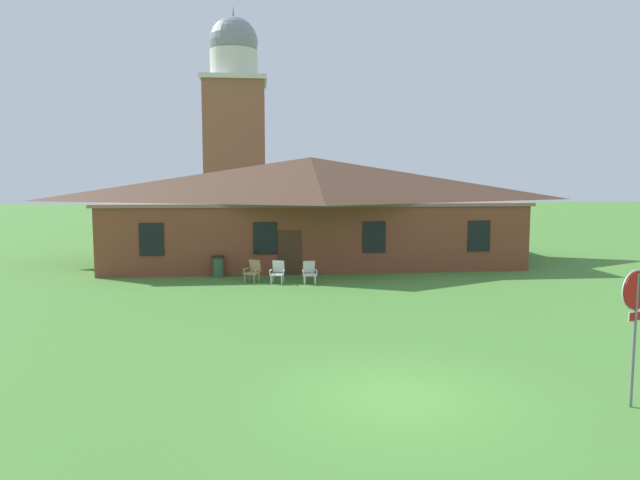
% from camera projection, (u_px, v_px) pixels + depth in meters
% --- Properties ---
extents(ground_plane, '(200.00, 200.00, 0.00)m').
position_uv_depth(ground_plane, '(400.00, 397.00, 11.96)').
color(ground_plane, '#477F33').
extents(brick_building, '(21.60, 10.40, 5.73)m').
position_uv_depth(brick_building, '(311.00, 208.00, 32.18)').
color(brick_building, brown).
rests_on(brick_building, ground).
extents(dome_tower, '(5.18, 5.18, 18.32)m').
position_uv_depth(dome_tower, '(235.00, 132.00, 47.04)').
color(dome_tower, '#93563D').
rests_on(dome_tower, ground).
extents(stop_sign, '(0.77, 0.30, 2.75)m').
position_uv_depth(stop_sign, '(636.00, 310.00, 11.27)').
color(stop_sign, slate).
rests_on(stop_sign, ground).
extents(lawn_chair_by_porch, '(0.82, 0.85, 0.96)m').
position_uv_depth(lawn_chair_by_porch, '(253.00, 270.00, 25.51)').
color(lawn_chair_by_porch, tan).
rests_on(lawn_chair_by_porch, ground).
extents(lawn_chair_near_door, '(0.72, 0.77, 0.96)m').
position_uv_depth(lawn_chair_near_door, '(278.00, 272.00, 25.20)').
color(lawn_chair_near_door, silver).
rests_on(lawn_chair_near_door, ground).
extents(lawn_chair_left_end, '(0.64, 0.67, 0.96)m').
position_uv_depth(lawn_chair_left_end, '(309.00, 272.00, 25.15)').
color(lawn_chair_left_end, silver).
rests_on(lawn_chair_left_end, ground).
extents(trash_bin, '(0.56, 0.56, 0.98)m').
position_uv_depth(trash_bin, '(218.00, 266.00, 26.69)').
color(trash_bin, '#335638').
rests_on(trash_bin, ground).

